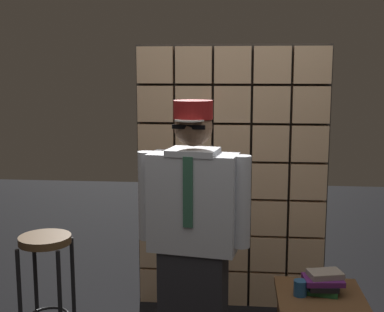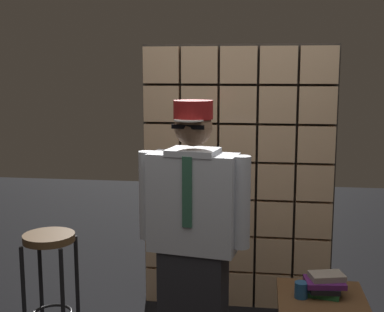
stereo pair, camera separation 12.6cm
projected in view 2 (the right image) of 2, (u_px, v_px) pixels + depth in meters
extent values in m
cube|color=#E0B78C|center=(164.00, 284.00, 4.28)|extent=(0.28, 0.08, 0.28)
cube|color=#E0B78C|center=(199.00, 286.00, 4.25)|extent=(0.28, 0.08, 0.28)
cube|color=#E0B78C|center=(236.00, 288.00, 4.21)|extent=(0.28, 0.08, 0.28)
cube|color=#E0B78C|center=(273.00, 290.00, 4.17)|extent=(0.28, 0.08, 0.28)
cube|color=#E0B78C|center=(310.00, 292.00, 4.13)|extent=(0.28, 0.08, 0.28)
cube|color=#E0B78C|center=(163.00, 249.00, 4.24)|extent=(0.28, 0.08, 0.28)
cube|color=#E0B78C|center=(199.00, 251.00, 4.20)|extent=(0.28, 0.08, 0.28)
cube|color=#E0B78C|center=(236.00, 253.00, 4.16)|extent=(0.28, 0.08, 0.28)
cube|color=#E0B78C|center=(274.00, 255.00, 4.12)|extent=(0.28, 0.08, 0.28)
cube|color=#E0B78C|center=(312.00, 256.00, 4.08)|extent=(0.28, 0.08, 0.28)
cube|color=#E0B78C|center=(163.00, 214.00, 4.19)|extent=(0.28, 0.08, 0.28)
cube|color=#E0B78C|center=(199.00, 216.00, 4.15)|extent=(0.28, 0.08, 0.28)
cube|color=#E0B78C|center=(237.00, 217.00, 4.11)|extent=(0.28, 0.08, 0.28)
cube|color=#E0B78C|center=(274.00, 218.00, 4.07)|extent=(0.28, 0.08, 0.28)
cube|color=#E0B78C|center=(313.00, 220.00, 4.03)|extent=(0.28, 0.08, 0.28)
cube|color=#E0B78C|center=(163.00, 178.00, 4.14)|extent=(0.28, 0.08, 0.28)
cube|color=#E0B78C|center=(200.00, 179.00, 4.10)|extent=(0.28, 0.08, 0.28)
cube|color=#E0B78C|center=(237.00, 180.00, 4.06)|extent=(0.28, 0.08, 0.28)
cube|color=#E0B78C|center=(275.00, 181.00, 4.02)|extent=(0.28, 0.08, 0.28)
cube|color=#E0B78C|center=(315.00, 182.00, 3.98)|extent=(0.28, 0.08, 0.28)
cube|color=#E0B78C|center=(162.00, 141.00, 4.09)|extent=(0.28, 0.08, 0.28)
cube|color=#E0B78C|center=(200.00, 142.00, 4.05)|extent=(0.28, 0.08, 0.28)
cube|color=#E0B78C|center=(238.00, 143.00, 4.02)|extent=(0.28, 0.08, 0.28)
cube|color=#E0B78C|center=(276.00, 143.00, 3.98)|extent=(0.28, 0.08, 0.28)
cube|color=#E0B78C|center=(316.00, 144.00, 3.94)|extent=(0.28, 0.08, 0.28)
cube|color=#E0B78C|center=(162.00, 104.00, 4.05)|extent=(0.28, 0.08, 0.28)
cube|color=#E0B78C|center=(200.00, 104.00, 4.01)|extent=(0.28, 0.08, 0.28)
cube|color=#E0B78C|center=(238.00, 104.00, 3.97)|extent=(0.28, 0.08, 0.28)
cube|color=#E0B78C|center=(277.00, 105.00, 3.93)|extent=(0.28, 0.08, 0.28)
cube|color=#E0B78C|center=(318.00, 105.00, 3.89)|extent=(0.28, 0.08, 0.28)
cube|color=#E0B78C|center=(162.00, 65.00, 4.00)|extent=(0.28, 0.08, 0.28)
cube|color=#E0B78C|center=(200.00, 65.00, 3.96)|extent=(0.28, 0.08, 0.28)
cube|color=#E0B78C|center=(239.00, 65.00, 3.92)|extent=(0.28, 0.08, 0.28)
cube|color=#E0B78C|center=(279.00, 65.00, 3.88)|extent=(0.28, 0.08, 0.28)
cube|color=#E0B78C|center=(319.00, 65.00, 3.84)|extent=(0.28, 0.08, 0.28)
cube|color=#38332D|center=(237.00, 179.00, 4.11)|extent=(1.49, 0.02, 2.08)
cube|color=silver|center=(193.00, 203.00, 3.04)|extent=(0.54, 0.30, 0.58)
cube|color=#33664C|center=(187.00, 192.00, 2.92)|extent=(0.06, 0.02, 0.40)
cube|color=silver|center=(193.00, 152.00, 3.00)|extent=(0.31, 0.28, 0.04)
sphere|color=#846047|center=(193.00, 127.00, 2.97)|extent=(0.22, 0.22, 0.22)
ellipsoid|color=black|center=(191.00, 135.00, 2.93)|extent=(0.15, 0.10, 0.10)
cube|color=black|center=(188.00, 127.00, 2.88)|extent=(0.19, 0.04, 0.02)
cylinder|color=white|center=(189.00, 120.00, 2.89)|extent=(0.19, 0.19, 0.01)
cylinder|color=maroon|center=(193.00, 110.00, 2.96)|extent=(0.23, 0.23, 0.10)
cylinder|color=silver|center=(241.00, 202.00, 2.96)|extent=(0.12, 0.12, 0.53)
cylinder|color=silver|center=(148.00, 195.00, 3.12)|extent=(0.12, 0.12, 0.53)
cylinder|color=brown|center=(49.00, 238.00, 3.46)|extent=(0.34, 0.34, 0.05)
cylinder|color=black|center=(24.00, 302.00, 3.41)|extent=(0.03, 0.03, 0.75)
cylinder|color=black|center=(63.00, 304.00, 3.37)|extent=(0.03, 0.03, 0.75)
cylinder|color=black|center=(41.00, 286.00, 3.67)|extent=(0.03, 0.03, 0.75)
cylinder|color=black|center=(77.00, 288.00, 3.63)|extent=(0.03, 0.03, 0.75)
cube|color=brown|center=(322.00, 300.00, 3.13)|extent=(0.52, 0.52, 0.04)
cube|color=#1E592D|center=(323.00, 291.00, 3.16)|extent=(0.24, 0.22, 0.03)
cube|color=black|center=(324.00, 287.00, 3.14)|extent=(0.18, 0.19, 0.03)
cube|color=#591E66|center=(325.00, 282.00, 3.13)|extent=(0.25, 0.19, 0.03)
cube|color=gray|center=(327.00, 276.00, 3.14)|extent=(0.22, 0.18, 0.04)
cylinder|color=navy|center=(301.00, 290.00, 3.11)|extent=(0.08, 0.08, 0.09)
torus|color=navy|center=(311.00, 290.00, 3.10)|extent=(0.06, 0.01, 0.06)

